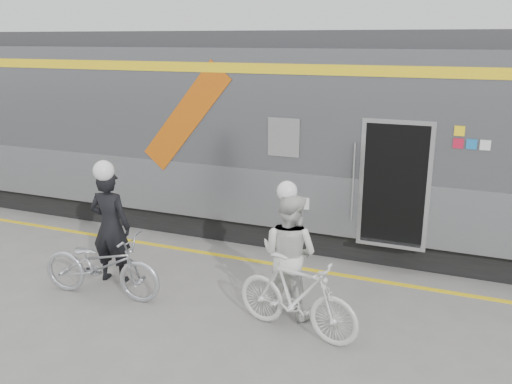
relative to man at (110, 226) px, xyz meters
The scene contains 9 objects.
ground 3.15m from the man, ahead, with size 90.00×90.00×0.00m, color slate.
train 4.37m from the man, 60.86° to the left, with size 24.00×3.17×4.10m.
safety_strip 3.52m from the man, 29.21° to the left, with size 24.00×0.12×0.01m, color yellow.
man is the anchor object (origin of this frame).
bicycle_left 0.73m from the man, 70.02° to the right, with size 0.70×2.02×1.06m, color #ACAEB4.
woman 3.10m from the man, ahead, with size 0.90×0.70×1.86m, color silver.
bicycle_right 3.46m from the man, ahead, with size 0.53×1.87×1.12m, color silver.
helmet_man 1.13m from the man, ahead, with size 0.33×0.33×0.33m, color white.
helmet_woman 3.27m from the man, ahead, with size 0.30×0.30×0.30m, color white.
Camera 1 is at (2.48, -6.42, 3.97)m, focal length 38.00 mm.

